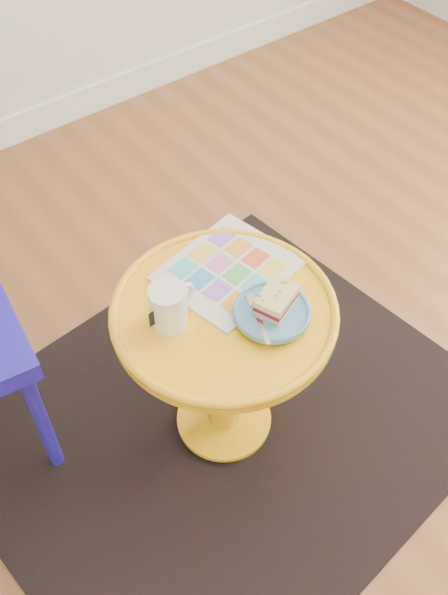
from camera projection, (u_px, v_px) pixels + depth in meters
floor at (428, 478)px, 1.72m from camera, size 4.00×4.00×0.00m
rug at (224, 420)px, 1.83m from camera, size 1.40×1.22×0.01m
side_table at (224, 346)px, 1.57m from camera, size 0.51×0.51×0.48m
newspaper at (228, 269)px, 1.55m from camera, size 0.34×0.30×0.01m
mug at (169, 305)px, 1.40m from camera, size 0.11×0.08×0.11m
plate at (272, 313)px, 1.44m from camera, size 0.17×0.17×0.02m
cake_slice at (277, 300)px, 1.43m from camera, size 0.11×0.10×0.04m
fork at (258, 317)px, 1.42m from camera, size 0.07×0.14×0.00m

